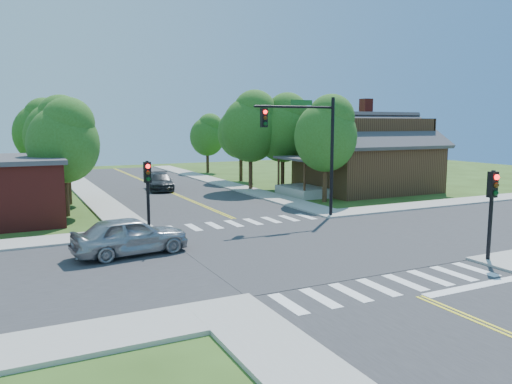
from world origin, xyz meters
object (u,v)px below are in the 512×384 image
signal_pole_nw (148,183)px  house_ne (366,152)px  car_dgrey (160,182)px  car_silver (130,236)px  signal_mast_ne (308,138)px  signal_pole_se (492,198)px

signal_pole_nw → house_ne: bearing=22.7°
house_ne → car_dgrey: bearing=152.9°
car_silver → car_dgrey: car_silver is taller
car_silver → signal_mast_ne: bearing=-79.1°
signal_pole_se → signal_pole_nw: (-11.20, 11.20, 0.00)m
signal_pole_se → car_silver: bearing=149.3°
signal_pole_nw → signal_pole_se: bearing=-45.0°
car_silver → car_dgrey: bearing=-25.6°
signal_mast_ne → house_ne: 14.23m
signal_pole_se → car_silver: size_ratio=0.74×
signal_pole_se → car_dgrey: signal_pole_se is taller
car_dgrey → signal_pole_se: bearing=-67.8°
signal_mast_ne → car_dgrey: size_ratio=1.39×
signal_mast_ne → signal_pole_nw: size_ratio=1.89×
car_silver → car_dgrey: 21.29m
signal_pole_se → house_ne: 22.03m
signal_mast_ne → car_silver: signal_mast_ne is taller
signal_pole_se → house_ne: bearing=64.4°
signal_pole_se → car_dgrey: (-6.01, 27.79, -1.95)m
signal_mast_ne → signal_pole_nw: bearing=-179.9°
car_dgrey → house_ne: bearing=-17.1°
signal_pole_nw → signal_mast_ne: bearing=0.1°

